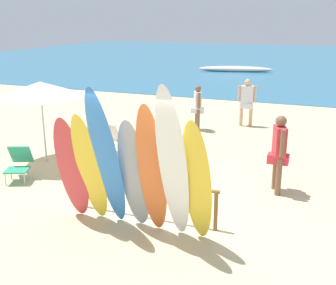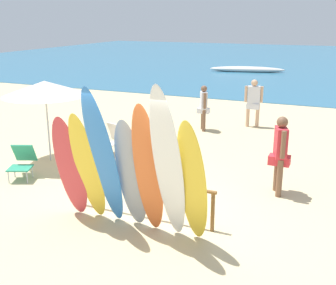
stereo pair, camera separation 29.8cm
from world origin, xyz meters
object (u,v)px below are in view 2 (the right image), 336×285
Objects in this scene: surfboard_white_5 at (168,167)px; beach_umbrella at (45,88)px; beachgoer_midbeach at (280,150)px; surfboard_red_0 at (70,167)px; beach_chair_blue at (112,138)px; surfboard_rack at (143,188)px; beach_chair_striped at (90,153)px; beachgoer_near_rack at (204,105)px; beach_chair_red at (22,160)px; surfboard_orange_4 at (148,171)px; beachgoer_photographing at (253,100)px; surfboard_blue_2 at (104,159)px; surfboard_yellow_6 at (192,183)px; surfboard_yellow_1 at (88,168)px; distant_boat at (247,69)px; surfboard_grey_3 at (131,175)px.

beach_umbrella is at bearing 149.40° from surfboard_white_5.
surfboard_red_0 is at bearing 110.42° from beachgoer_midbeach.
beachgoer_midbeach is 2.02× the size of beach_chair_blue.
beach_chair_blue is (-2.53, 3.14, -0.16)m from surfboard_rack.
beach_chair_striped is (-2.35, 1.81, -0.16)m from surfboard_rack.
beachgoer_near_rack is at bearing 17.33° from beachgoer_midbeach.
beach_chair_striped is at bearing 20.07° from beach_chair_red.
surfboard_rack is 3.02m from beachgoer_midbeach.
surfboard_red_0 is 0.84× the size of surfboard_orange_4.
beach_umbrella is at bearing 145.91° from surfboard_orange_4.
surfboard_orange_4 is at bearing -32.12° from beach_umbrella.
surfboard_blue_2 is at bearing 70.61° from beachgoer_photographing.
surfboard_yellow_6 is 1.34× the size of beachgoer_midbeach.
surfboard_yellow_1 is at bearing -41.29° from beach_umbrella.
surfboard_red_0 reaches higher than beachgoer_photographing.
distant_boat is at bearing 88.37° from beach_umbrella.
beach_chair_red is at bearing -81.00° from beach_umbrella.
surfboard_orange_4 reaches higher than beachgoer_midbeach.
surfboard_orange_4 is (0.81, 0.06, -0.12)m from surfboard_blue_2.
surfboard_blue_2 reaches higher than beach_chair_red.
surfboard_yellow_6 is at bearing -27.75° from beach_umbrella.
beachgoer_photographing reaches higher than surfboard_rack.
beach_chair_blue is 2.21m from beach_umbrella.
surfboard_rack is at bearing 158.34° from surfboard_yellow_6.
surfboard_orange_4 is 1.09× the size of surfboard_yellow_6.
surfboard_red_0 is 0.41× the size of distant_boat.
surfboard_white_5 is 4.66m from beach_chair_red.
beach_umbrella reaches higher than surfboard_rack.
surfboard_red_0 is 4.25m from beachgoer_midbeach.
surfboard_blue_2 reaches higher than surfboard_grey_3.
surfboard_grey_3 is at bearing -18.72° from beachgoer_near_rack.
beachgoer_photographing is at bearing 101.18° from beachgoer_near_rack.
surfboard_red_0 is 2.47× the size of beach_chair_blue.
surfboard_grey_3 is at bearing 73.51° from beachgoer_photographing.
surfboard_white_5 reaches higher than beach_chair_blue.
beachgoer_near_rack reaches higher than beach_chair_blue.
surfboard_grey_3 is at bearing -88.33° from surfboard_rack.
beach_umbrella is (-4.10, -5.57, 0.97)m from beachgoer_photographing.
surfboard_blue_2 reaches higher than surfboard_yellow_1.
surfboard_yellow_6 reaches higher than beachgoer_midbeach.
beachgoer_near_rack is at bearing 112.21° from surfboard_yellow_6.
surfboard_orange_4 is (0.38, -0.11, 0.16)m from surfboard_grey_3.
surfboard_yellow_6 is 4.90m from beach_chair_red.
surfboard_yellow_1 is 3.08m from beach_chair_red.
beachgoer_near_rack is 3.67m from beach_chair_blue.
distant_boat is (0.57, 20.05, -1.72)m from beach_umbrella.
beachgoer_midbeach is (1.72, 2.72, -0.23)m from surfboard_orange_4.
surfboard_yellow_6 reaches higher than surfboard_yellow_1.
beach_chair_blue reaches higher than surfboard_rack.
surfboard_red_0 is (-1.19, -0.55, 0.42)m from surfboard_rack.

